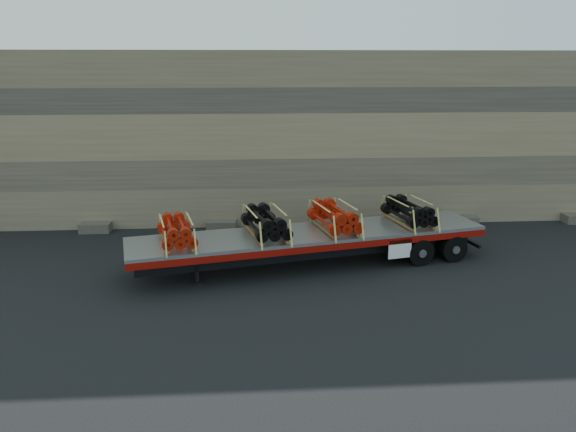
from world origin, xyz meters
name	(u,v)px	position (x,y,z in m)	size (l,w,h in m)	color
ground	(306,268)	(0.00, 0.00, 0.00)	(120.00, 120.00, 0.00)	black
rock_wall	(292,137)	(0.00, 6.50, 3.50)	(44.00, 3.00, 7.00)	#7A6B54
trailer	(310,249)	(0.13, 0.26, 0.59)	(11.79, 2.27, 1.18)	#ADB0B5
bundle_front	(177,232)	(-4.06, -0.70, 1.54)	(1.02, 2.05, 0.73)	#A91B09
bundle_midfront	(266,224)	(-1.33, -0.07, 1.58)	(1.13, 2.26, 0.80)	black
bundle_midrear	(334,218)	(0.96, 0.45, 1.58)	(1.13, 2.27, 0.80)	#A91B09
bundle_rear	(409,212)	(3.64, 1.06, 1.56)	(1.08, 2.17, 0.77)	black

